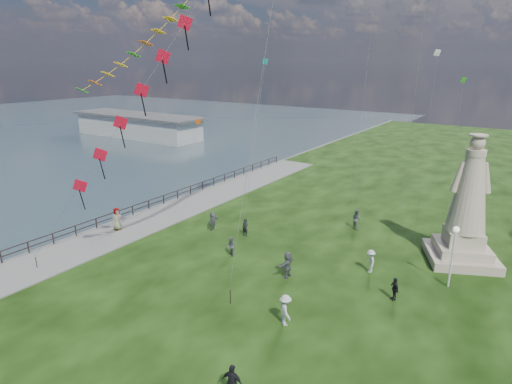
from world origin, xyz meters
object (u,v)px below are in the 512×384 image
Objects in this scene: pier_pavilion at (137,125)px; lamppost at (454,244)px; person_3 at (233,382)px; person_7 at (356,219)px; statue at (467,215)px; person_6 at (245,228)px; person_11 at (287,265)px; person_10 at (117,220)px; person_9 at (394,289)px; person_2 at (285,310)px; person_8 at (370,261)px; person_5 at (213,221)px; person_1 at (231,247)px.

pier_pavilion is 7.19× the size of lamppost.
person_3 is 1.01× the size of person_7.
statue is 21.02m from person_3.
person_3 is 17.94m from person_6.
person_11 reaches higher than person_7.
person_10 is at bearing 177.61° from statue.
person_10 is (-23.05, -2.09, 0.24)m from person_9.
lamppost reaches higher than person_2.
person_8 reaches higher than person_9.
person_6 is (-9.04, 8.97, -0.14)m from person_2.
person_3 is 21.95m from person_7.
person_10 is at bearing -167.58° from lamppost.
person_9 is at bearing -111.92° from person_3.
person_7 is 0.88× the size of person_10.
person_11 reaches higher than person_8.
lamppost is 2.57× the size of person_5.
person_3 reaches higher than person_6.
person_1 is (-14.36, -8.81, -2.75)m from statue.
person_9 is (60.52, -33.06, -1.11)m from pier_pavilion.
person_7 is at bearing -44.67° from person_10.
statue is 6.05× the size of person_6.
person_8 is at bearing 179.63° from person_9.
lamppost is 2.43× the size of person_3.
person_9 is 23.15m from person_10.
person_3 is 22.03m from person_10.
pier_pavilion reaches higher than person_6.
lamppost reaches higher than pier_pavilion.
person_1 is at bearing -129.76° from person_9.
person_1 is at bearing -58.85° from person_3.
person_2 is (56.31, -39.02, -0.94)m from pier_pavilion.
statue reaches higher than lamppost.
person_9 is (3.34, 11.94, -0.12)m from person_3.
lamppost is 2.78× the size of person_1.
person_6 is at bearing 142.80° from person_1.
pier_pavilion is at bearing -119.12° from person_11.
person_1 is at bearing -135.10° from person_5.
lamppost is at bearing 49.72° from person_1.
person_8 is at bearing -99.80° from person_3.
person_1 is 1.02× the size of person_9.
person_9 is 0.75× the size of person_10.
person_2 is 1.00× the size of person_11.
person_2 is 12.74m from person_6.
person_7 is 1.04× the size of person_8.
person_6 is 0.93× the size of person_8.
lamppost reaches higher than person_8.
person_5 is at bearing -34.60° from pier_pavilion.
person_10 is (-25.53, -5.62, -2.04)m from lamppost.
person_2 is at bearing -78.40° from person_9.
person_8 is 21.15m from person_10.
statue is 6.33× the size of person_9.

